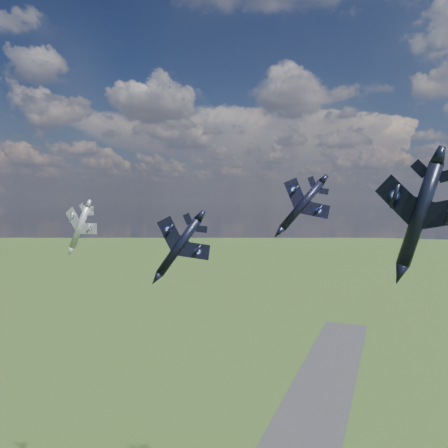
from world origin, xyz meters
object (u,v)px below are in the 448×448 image
at_px(jet_high_navy, 302,205).
at_px(jet_left_silver, 80,227).
at_px(jet_lead_navy, 179,247).
at_px(jet_right_navy, 419,215).

relative_size(jet_high_navy, jet_left_silver, 1.20).
distance_m(jet_high_navy, jet_left_silver, 44.03).
distance_m(jet_lead_navy, jet_right_navy, 38.41).
distance_m(jet_lead_navy, jet_left_silver, 25.83).
xyz_separation_m(jet_lead_navy, jet_high_navy, (17.33, 16.60, 6.80)).
xyz_separation_m(jet_right_navy, jet_left_silver, (-61.23, 17.18, -3.72)).
height_order(jet_lead_navy, jet_high_navy, jet_high_navy).
bearing_deg(jet_right_navy, jet_lead_navy, -176.13).
bearing_deg(jet_high_navy, jet_lead_navy, -153.87).
height_order(jet_right_navy, jet_high_navy, jet_high_navy).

